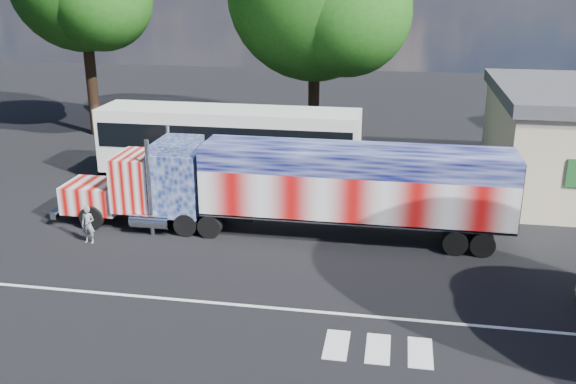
# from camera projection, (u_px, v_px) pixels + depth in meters

# --- Properties ---
(ground) EXTENTS (100.00, 100.00, 0.00)m
(ground) POSITION_uv_depth(u_px,v_px,m) (274.00, 267.00, 23.61)
(ground) COLOR black
(lane_markings) EXTENTS (30.00, 2.67, 0.01)m
(lane_markings) POSITION_uv_depth(u_px,v_px,m) (305.00, 323.00, 19.82)
(lane_markings) COLOR silver
(lane_markings) RESTS_ON ground
(semi_truck) EXTENTS (18.96, 2.99, 4.04)m
(semi_truck) POSITION_uv_depth(u_px,v_px,m) (297.00, 186.00, 25.98)
(semi_truck) COLOR black
(semi_truck) RESTS_ON ground
(coach_bus) EXTENTS (13.14, 3.06, 3.82)m
(coach_bus) POSITION_uv_depth(u_px,v_px,m) (229.00, 145.00, 32.44)
(coach_bus) COLOR white
(coach_bus) RESTS_ON ground
(woman) EXTENTS (0.58, 0.41, 1.53)m
(woman) POSITION_uv_depth(u_px,v_px,m) (88.00, 225.00, 25.49)
(woman) COLOR slate
(woman) RESTS_ON ground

